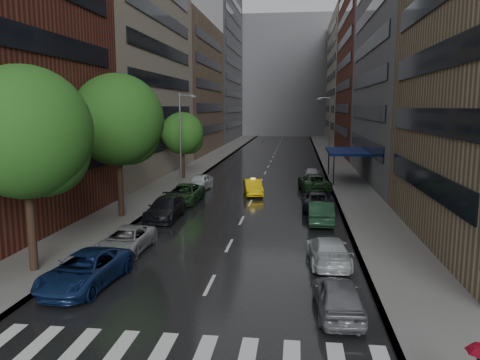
# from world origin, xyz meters

# --- Properties ---
(ground) EXTENTS (220.00, 220.00, 0.00)m
(ground) POSITION_xyz_m (0.00, 0.00, 0.00)
(ground) COLOR gray
(ground) RESTS_ON ground
(road) EXTENTS (14.00, 140.00, 0.01)m
(road) POSITION_xyz_m (0.00, 50.00, 0.01)
(road) COLOR black
(road) RESTS_ON ground
(sidewalk_left) EXTENTS (4.00, 140.00, 0.15)m
(sidewalk_left) POSITION_xyz_m (-9.00, 50.00, 0.07)
(sidewalk_left) COLOR gray
(sidewalk_left) RESTS_ON ground
(sidewalk_right) EXTENTS (4.00, 140.00, 0.15)m
(sidewalk_right) POSITION_xyz_m (9.00, 50.00, 0.07)
(sidewalk_right) COLOR gray
(sidewalk_right) RESTS_ON ground
(crosswalk) EXTENTS (13.15, 2.80, 0.01)m
(crosswalk) POSITION_xyz_m (0.20, -2.00, 0.01)
(crosswalk) COLOR silver
(crosswalk) RESTS_ON ground
(buildings_left) EXTENTS (8.00, 108.00, 38.00)m
(buildings_left) POSITION_xyz_m (-15.00, 58.79, 15.99)
(buildings_left) COLOR maroon
(buildings_left) RESTS_ON ground
(buildings_right) EXTENTS (8.05, 109.10, 36.00)m
(buildings_right) POSITION_xyz_m (15.00, 56.70, 15.03)
(buildings_right) COLOR #937A5B
(buildings_right) RESTS_ON ground
(building_far) EXTENTS (40.00, 14.00, 32.00)m
(building_far) POSITION_xyz_m (0.00, 118.00, 16.00)
(building_far) COLOR slate
(building_far) RESTS_ON ground
(tree_near) EXTENTS (6.11, 6.11, 9.74)m
(tree_near) POSITION_xyz_m (-8.60, 4.53, 6.67)
(tree_near) COLOR #382619
(tree_near) RESTS_ON ground
(tree_mid) EXTENTS (6.36, 6.36, 10.13)m
(tree_mid) POSITION_xyz_m (-8.60, 15.76, 6.94)
(tree_mid) COLOR #382619
(tree_mid) RESTS_ON ground
(tree_far) EXTENTS (4.58, 4.58, 7.30)m
(tree_far) POSITION_xyz_m (-8.60, 34.05, 4.99)
(tree_far) COLOR #382619
(tree_far) RESTS_ON ground
(taxi) EXTENTS (2.26, 4.45, 1.40)m
(taxi) POSITION_xyz_m (-0.12, 25.69, 0.70)
(taxi) COLOR yellow
(taxi) RESTS_ON ground
(parked_cars_left) EXTENTS (2.94, 29.53, 1.52)m
(parked_cars_left) POSITION_xyz_m (-5.40, 14.70, 0.74)
(parked_cars_left) COLOR #112351
(parked_cars_left) RESTS_ON ground
(parked_cars_right) EXTENTS (3.24, 37.67, 1.60)m
(parked_cars_right) POSITION_xyz_m (5.40, 19.68, 0.74)
(parked_cars_right) COLOR slate
(parked_cars_right) RESTS_ON ground
(street_lamp_left) EXTENTS (1.74, 0.22, 9.00)m
(street_lamp_left) POSITION_xyz_m (-7.72, 30.00, 4.89)
(street_lamp_left) COLOR gray
(street_lamp_left) RESTS_ON sidewalk_left
(street_lamp_right) EXTENTS (1.74, 0.22, 9.00)m
(street_lamp_right) POSITION_xyz_m (7.72, 45.00, 4.89)
(street_lamp_right) COLOR gray
(street_lamp_right) RESTS_ON sidewalk_right
(awning) EXTENTS (4.00, 8.00, 3.12)m
(awning) POSITION_xyz_m (8.98, 35.00, 3.13)
(awning) COLOR navy
(awning) RESTS_ON sidewalk_right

